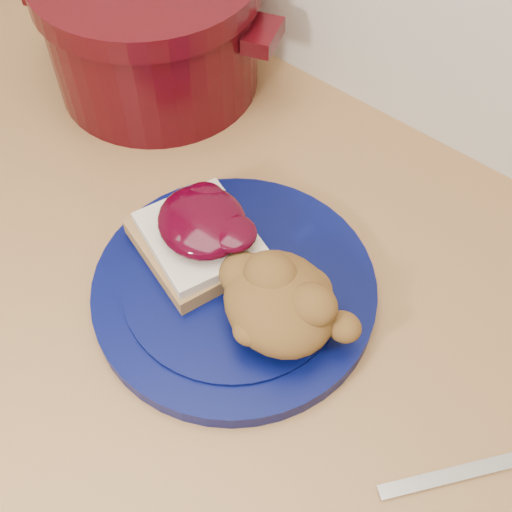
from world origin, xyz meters
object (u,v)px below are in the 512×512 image
Objects in this scene: plate at (235,289)px; butter_knife at (469,471)px; dutch_oven at (153,28)px; pepper_grinder at (217,35)px.

plate is 0.26m from butter_knife.
butter_knife is at bearing -1.64° from plate.
dutch_oven is (-0.54, 0.19, 0.07)m from butter_knife.
pepper_grinder reaches higher than butter_knife.
pepper_grinder reaches higher than plate.
plate is 0.34m from dutch_oven.
pepper_grinder is (-0.48, 0.24, 0.06)m from butter_knife.
plate reaches higher than butter_knife.
dutch_oven is at bearing 147.38° from plate.
dutch_oven reaches higher than pepper_grinder.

